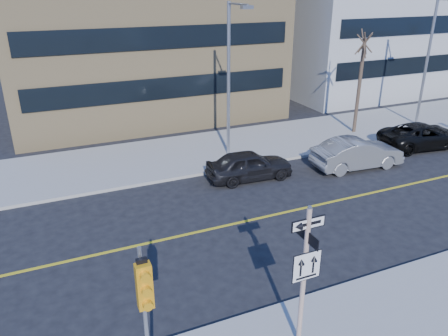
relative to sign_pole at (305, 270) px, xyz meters
name	(u,v)px	position (x,y,z in m)	size (l,w,h in m)	color
ground	(255,290)	(0.00, 2.51, -2.44)	(120.00, 120.00, 0.00)	black
far_sidewalk	(405,121)	(18.00, 14.51, -2.36)	(66.00, 6.00, 0.15)	#9B9891
road_centerline	(433,179)	(12.00, 6.51, -2.43)	(40.00, 0.14, 0.01)	gold
sign_pole	(305,270)	(0.00, 0.00, 0.00)	(0.92, 0.92, 4.06)	white
traffic_signal	(145,298)	(-4.00, -0.15, 0.59)	(0.32, 0.45, 4.00)	gray
parked_car_a	(249,165)	(3.66, 10.23, -1.71)	(4.27, 1.72, 1.45)	black
parked_car_b	(357,153)	(9.46, 9.26, -1.65)	(4.79, 1.67, 1.58)	slate
parked_car_c	(424,136)	(15.07, 10.18, -1.72)	(5.18, 2.39, 1.44)	black
streetlight_a	(230,71)	(4.00, 13.27, 2.32)	(0.55, 2.25, 8.00)	gray
streetlight_b	(431,55)	(18.00, 13.27, 2.32)	(0.55, 2.25, 8.00)	gray
street_tree_west	(364,46)	(13.00, 13.81, 3.09)	(1.80, 1.80, 6.35)	#392B22
building_grey_mid	(369,0)	(24.00, 26.51, 5.06)	(20.00, 16.00, 15.00)	#A1A5A7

